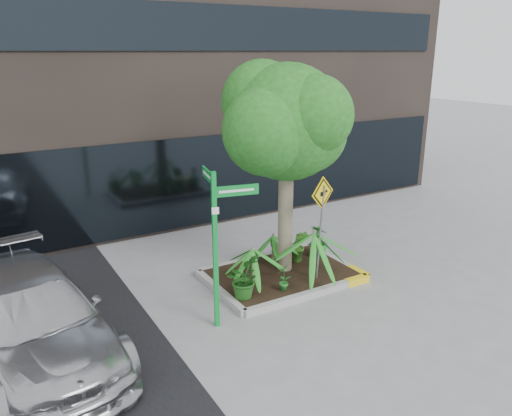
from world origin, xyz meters
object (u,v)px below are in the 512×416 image
street_sign_post (217,233)px  cattle_sign (322,211)px  parked_car (33,318)px  tree (287,123)px

street_sign_post → cattle_sign: street_sign_post is taller
parked_car → cattle_sign: cattle_sign is taller
tree → cattle_sign: size_ratio=2.07×
parked_car → street_sign_post: 3.41m
parked_car → cattle_sign: size_ratio=2.12×
tree → parked_car: 6.16m
street_sign_post → parked_car: bearing=-179.6°
tree → parked_car: (-5.45, -0.57, -2.82)m
parked_car → cattle_sign: 5.91m
street_sign_post → cattle_sign: (2.66, 0.37, -0.13)m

